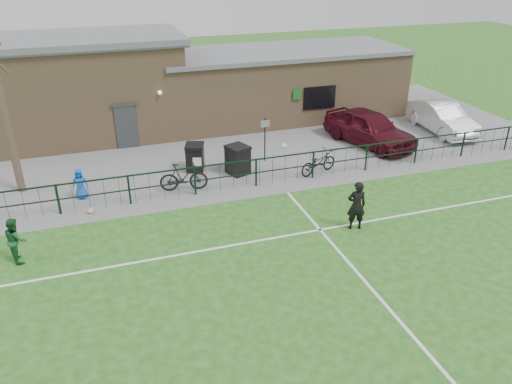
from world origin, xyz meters
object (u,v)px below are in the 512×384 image
object	(u,v)px
bare_tree	(6,119)
bicycle_d	(184,177)
car_maroon	(369,128)
outfield_player	(16,240)
sign_post	(265,140)
car_silver	(442,118)
bicycle_e	(318,162)
spectator_child	(80,184)
wheelie_bin_right	(238,161)
ball_ground	(90,211)
wheelie_bin_left	(195,158)

from	to	relation	value
bare_tree	bicycle_d	xyz separation A→B (m)	(6.16, -1.98, -2.41)
bare_tree	car_maroon	size ratio (longest dim) A/B	1.22
bare_tree	car_maroon	xyz separation A→B (m)	(15.71, 0.27, -2.14)
car_maroon	outfield_player	xyz separation A→B (m)	(-15.36, -5.47, -0.13)
sign_post	bicycle_d	distance (m)	4.47
car_silver	bicycle_e	distance (m)	8.81
spectator_child	sign_post	bearing A→B (deg)	17.30
wheelie_bin_right	bicycle_e	distance (m)	3.42
bare_tree	spectator_child	distance (m)	3.59
outfield_player	car_silver	bearing A→B (deg)	-89.09
bare_tree	outfield_player	world-z (taller)	bare_tree
ball_ground	sign_post	bearing A→B (deg)	19.28
wheelie_bin_right	bicycle_e	bearing A→B (deg)	-38.83
car_maroon	car_silver	world-z (taller)	car_maroon
sign_post	bicycle_e	bearing A→B (deg)	-50.21
wheelie_bin_right	outfield_player	distance (m)	9.27
wheelie_bin_right	car_silver	xyz separation A→B (m)	(11.58, 1.76, 0.17)
car_silver	outfield_player	size ratio (longest dim) A/B	3.15
car_maroon	ball_ground	bearing A→B (deg)	176.14
wheelie_bin_left	spectator_child	size ratio (longest dim) A/B	0.90
wheelie_bin_left	sign_post	size ratio (longest dim) A/B	0.55
bare_tree	car_silver	bearing A→B (deg)	1.93
wheelie_bin_left	car_maroon	distance (m)	8.72
car_maroon	spectator_child	xyz separation A→B (m)	(-13.45, -1.71, -0.23)
bicycle_d	spectator_child	xyz separation A→B (m)	(-3.89, 0.53, 0.04)
wheelie_bin_right	bicycle_e	xyz separation A→B (m)	(3.25, -1.08, -0.08)
car_silver	bicycle_e	xyz separation A→B (m)	(-8.33, -2.84, -0.26)
wheelie_bin_right	car_silver	world-z (taller)	car_silver
spectator_child	wheelie_bin_left	bearing A→B (deg)	23.00
bare_tree	bicycle_d	bearing A→B (deg)	-17.80
spectator_child	ball_ground	distance (m)	1.47
outfield_player	ball_ground	bearing A→B (deg)	-57.85
bicycle_e	ball_ground	bearing A→B (deg)	75.20
car_silver	ball_ground	xyz separation A→B (m)	(-17.70, -3.48, -0.66)
bare_tree	car_maroon	bearing A→B (deg)	0.99
car_maroon	bicycle_d	bearing A→B (deg)	176.26
wheelie_bin_left	car_silver	xyz separation A→B (m)	(13.23, 0.84, 0.21)
spectator_child	wheelie_bin_right	bearing A→B (deg)	11.09
bare_tree	outfield_player	distance (m)	5.68
car_silver	wheelie_bin_right	bearing A→B (deg)	-167.37
bare_tree	spectator_child	bearing A→B (deg)	-32.50
bicycle_d	spectator_child	distance (m)	3.93
car_silver	ball_ground	world-z (taller)	car_silver
wheelie_bin_left	car_maroon	bearing A→B (deg)	20.40
car_silver	bicycle_d	xyz separation A→B (m)	(-14.08, -2.66, -0.18)
spectator_child	bare_tree	bearing A→B (deg)	155.31
wheelie_bin_left	outfield_player	xyz separation A→B (m)	(-6.65, -5.04, 0.16)
wheelie_bin_left	wheelie_bin_right	xyz separation A→B (m)	(1.65, -0.92, 0.03)
bicycle_e	wheelie_bin_left	bearing A→B (deg)	49.08
wheelie_bin_left	ball_ground	distance (m)	5.21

